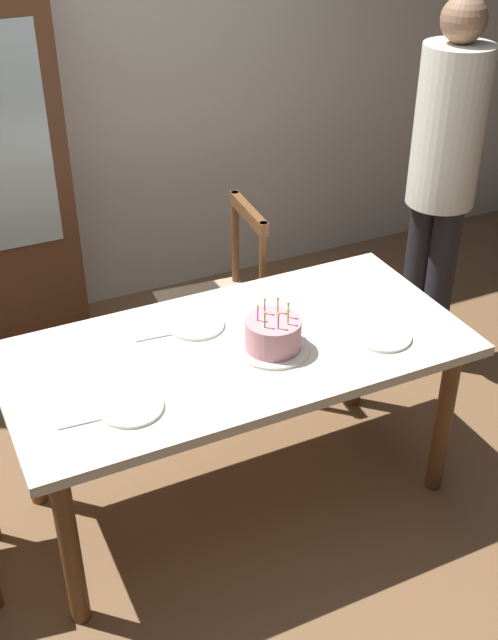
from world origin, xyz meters
The scene contains 11 objects.
ground centered at (0.00, 0.00, 0.00)m, with size 6.40×6.40×0.00m, color brown.
back_wall centered at (0.00, 1.85, 1.30)m, with size 6.40×0.10×2.60m, color beige.
dining_table centered at (0.00, 0.00, 0.66)m, with size 1.74×0.85×0.75m.
birthday_cake centered at (0.11, -0.08, 0.81)m, with size 0.28×0.28×0.19m.
plate_near_celebrant centered at (-0.48, -0.19, 0.76)m, with size 0.22×0.22×0.01m, color white.
plate_far_side centered at (-0.09, 0.19, 0.76)m, with size 0.22×0.22×0.01m, color white.
plate_near_guest centered at (0.52, -0.19, 0.76)m, with size 0.22×0.22×0.01m, color white.
fork_near_celebrant centered at (-0.64, -0.20, 0.76)m, with size 0.18×0.02×0.01m, color silver.
fork_far_side centered at (-0.25, 0.18, 0.76)m, with size 0.18×0.02×0.01m, color silver.
chair_spindle_back centered at (0.23, 0.74, 0.46)m, with size 0.47×0.47×0.95m.
person_guest centered at (1.31, 0.52, 1.04)m, with size 0.32×0.32×1.82m.
Camera 1 is at (-1.03, -2.25, 2.42)m, focal length 44.56 mm.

